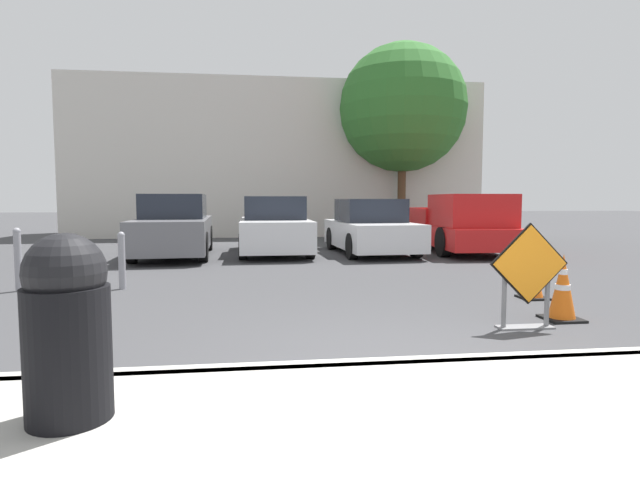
% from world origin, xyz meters
% --- Properties ---
extents(ground_plane, '(96.00, 96.00, 0.00)m').
position_xyz_m(ground_plane, '(0.00, 10.00, 0.00)').
color(ground_plane, '#3D3D3F').
extents(sidewalk_strip, '(27.29, 2.32, 0.14)m').
position_xyz_m(sidewalk_strip, '(0.00, -1.16, 0.07)').
color(sidewalk_strip, '#ADAAA3').
rests_on(sidewalk_strip, ground_plane).
extents(curb_lip, '(27.29, 0.20, 0.14)m').
position_xyz_m(curb_lip, '(0.00, 0.00, 0.07)').
color(curb_lip, '#ADAAA3').
rests_on(curb_lip, ground_plane).
extents(road_closed_sign, '(0.92, 0.20, 1.21)m').
position_xyz_m(road_closed_sign, '(1.79, 1.31, 0.63)').
color(road_closed_sign, black).
rests_on(road_closed_sign, ground_plane).
extents(traffic_cone_nearest, '(0.43, 0.43, 0.81)m').
position_xyz_m(traffic_cone_nearest, '(2.44, 1.67, 0.40)').
color(traffic_cone_nearest, black).
rests_on(traffic_cone_nearest, ground_plane).
extents(traffic_cone_second, '(0.38, 0.38, 0.59)m').
position_xyz_m(traffic_cone_second, '(2.82, 2.95, 0.29)').
color(traffic_cone_second, black).
rests_on(traffic_cone_second, ground_plane).
extents(parked_car_nearest, '(1.99, 4.64, 1.61)m').
position_xyz_m(parked_car_nearest, '(-3.40, 9.43, 0.75)').
color(parked_car_nearest, slate).
rests_on(parked_car_nearest, ground_plane).
extents(parked_car_second, '(1.90, 4.15, 1.56)m').
position_xyz_m(parked_car_second, '(-0.79, 9.70, 0.71)').
color(parked_car_second, silver).
rests_on(parked_car_second, ground_plane).
extents(parked_car_third, '(2.03, 4.13, 1.49)m').
position_xyz_m(parked_car_third, '(1.82, 9.41, 0.68)').
color(parked_car_third, silver).
rests_on(parked_car_third, ground_plane).
extents(pickup_truck, '(2.16, 5.48, 1.61)m').
position_xyz_m(pickup_truck, '(4.41, 9.53, 0.73)').
color(pickup_truck, red).
rests_on(pickup_truck, ground_plane).
extents(trash_bin, '(0.49, 0.49, 1.13)m').
position_xyz_m(trash_bin, '(-2.38, -0.83, 0.71)').
color(trash_bin, black).
rests_on(trash_bin, sidewalk_strip).
extents(bollard_nearest, '(0.12, 0.12, 0.95)m').
position_xyz_m(bollard_nearest, '(-3.46, 4.54, 0.50)').
color(bollard_nearest, gray).
rests_on(bollard_nearest, ground_plane).
extents(bollard_second, '(0.12, 0.12, 1.02)m').
position_xyz_m(bollard_second, '(-5.05, 4.54, 0.54)').
color(bollard_second, gray).
rests_on(bollard_second, ground_plane).
extents(building_facade_backdrop, '(16.51, 5.00, 6.19)m').
position_xyz_m(building_facade_backdrop, '(-0.37, 18.13, 3.10)').
color(building_facade_backdrop, beige).
rests_on(building_facade_backdrop, ground_plane).
extents(street_tree_behind_lot, '(4.90, 4.90, 7.45)m').
position_xyz_m(street_tree_behind_lot, '(4.36, 15.13, 4.99)').
color(street_tree_behind_lot, '#513823').
rests_on(street_tree_behind_lot, ground_plane).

